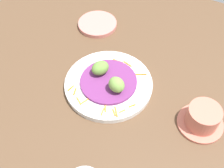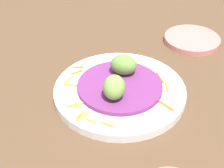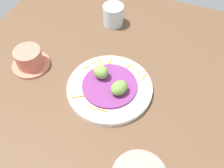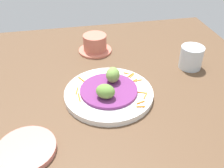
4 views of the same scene
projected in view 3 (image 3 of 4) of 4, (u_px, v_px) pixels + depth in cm
name	position (u px, v px, depth cm)	size (l,w,h in cm)	color
table_surface	(116.00, 98.00, 76.83)	(110.00, 110.00, 2.00)	brown
main_plate	(110.00, 88.00, 76.84)	(25.89, 25.89, 1.73)	white
cabbage_bed	(110.00, 85.00, 75.82)	(16.67, 16.67, 0.87)	#702D6B
carrot_garnish	(109.00, 76.00, 78.30)	(20.77, 19.49, 0.40)	orange
guac_scoop_left	(119.00, 89.00, 71.98)	(5.33, 4.22, 4.03)	olive
guac_scoop_center	(101.00, 72.00, 75.57)	(4.08, 4.83, 4.59)	#759E47
terracotta_bowl	(29.00, 59.00, 81.40)	(12.36, 12.36, 6.62)	#C66B56
water_glass	(113.00, 15.00, 94.19)	(7.64, 7.64, 7.66)	silver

